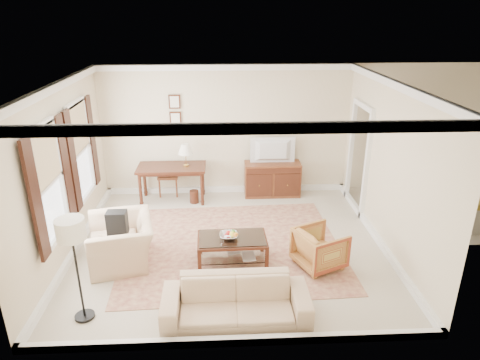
{
  "coord_description": "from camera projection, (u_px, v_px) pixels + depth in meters",
  "views": [
    {
      "loc": [
        -0.15,
        -6.73,
        3.97
      ],
      "look_at": [
        0.2,
        0.3,
        1.15
      ],
      "focal_mm": 32.0,
      "sensor_mm": 36.0,
      "label": 1
    }
  ],
  "objects": [
    {
      "name": "tv",
      "position": [
        273.0,
        143.0,
        9.35
      ],
      "size": [
        0.95,
        0.54,
        0.12
      ],
      "primitive_type": "imported",
      "rotation": [
        0.0,
        0.0,
        3.14
      ],
      "color": "black",
      "rests_on": "sideboard"
    },
    {
      "name": "rug",
      "position": [
        232.0,
        246.0,
        7.69
      ],
      "size": [
        3.95,
        3.43,
        0.01
      ],
      "primitive_type": "cube",
      "rotation": [
        0.0,
        0.0,
        0.04
      ],
      "color": "maroon",
      "rests_on": "room_shell"
    },
    {
      "name": "room_shell",
      "position": [
        228.0,
        110.0,
        6.8
      ],
      "size": [
        5.51,
        5.01,
        2.91
      ],
      "color": "beige",
      "rests_on": "ground"
    },
    {
      "name": "doorway",
      "position": [
        358.0,
        160.0,
        8.84
      ],
      "size": [
        0.1,
        1.12,
        2.25
      ],
      "primitive_type": null,
      "color": "white",
      "rests_on": "room_shell"
    },
    {
      "name": "annex_bedroom",
      "position": [
        444.0,
        197.0,
        8.87
      ],
      "size": [
        3.0,
        2.7,
        2.9
      ],
      "color": "beige",
      "rests_on": "ground"
    },
    {
      "name": "desk_lamp",
      "position": [
        186.0,
        155.0,
        9.17
      ],
      "size": [
        0.32,
        0.32,
        0.5
      ],
      "primitive_type": null,
      "color": "silver",
      "rests_on": "writing_desk"
    },
    {
      "name": "desk_chair",
      "position": [
        168.0,
        173.0,
        9.67
      ],
      "size": [
        0.52,
        0.52,
        1.05
      ],
      "primitive_type": null,
      "rotation": [
        0.0,
        0.0,
        0.18
      ],
      "color": "brown",
      "rests_on": "room_shell"
    },
    {
      "name": "club_armchair",
      "position": [
        121.0,
        235.0,
        7.05
      ],
      "size": [
        1.0,
        1.31,
        1.02
      ],
      "primitive_type": "imported",
      "rotation": [
        0.0,
        0.0,
        -1.35
      ],
      "color": "tan",
      "rests_on": "room_shell"
    },
    {
      "name": "striped_armchair",
      "position": [
        320.0,
        246.0,
        6.98
      ],
      "size": [
        0.89,
        0.92,
        0.73
      ],
      "primitive_type": "imported",
      "rotation": [
        0.0,
        0.0,
        1.99
      ],
      "color": "#963920",
      "rests_on": "room_shell"
    },
    {
      "name": "writing_desk",
      "position": [
        172.0,
        171.0,
        9.29
      ],
      "size": [
        1.47,
        0.74,
        0.8
      ],
      "color": "#401D12",
      "rests_on": "room_shell"
    },
    {
      "name": "coffee_table",
      "position": [
        232.0,
        243.0,
        7.06
      ],
      "size": [
        1.15,
        0.69,
        0.48
      ],
      "rotation": [
        0.0,
        0.0,
        0.02
      ],
      "color": "#401D12",
      "rests_on": "room_shell"
    },
    {
      "name": "floor_lamp",
      "position": [
        72.0,
        237.0,
        5.45
      ],
      "size": [
        0.37,
        0.37,
        1.52
      ],
      "color": "black",
      "rests_on": "room_shell"
    },
    {
      "name": "book_b",
      "position": [
        242.0,
        256.0,
        7.03
      ],
      "size": [
        0.28,
        0.04,
        0.38
      ],
      "primitive_type": "imported",
      "rotation": [
        0.0,
        0.0,
        0.04
      ],
      "color": "brown",
      "rests_on": "coffee_table"
    },
    {
      "name": "book_a",
      "position": [
        226.0,
        250.0,
        7.2
      ],
      "size": [
        0.28,
        0.09,
        0.38
      ],
      "primitive_type": "imported",
      "rotation": [
        0.0,
        0.0,
        0.2
      ],
      "color": "brown",
      "rests_on": "coffee_table"
    },
    {
      "name": "backpack",
      "position": [
        117.0,
        222.0,
        6.93
      ],
      "size": [
        0.33,
        0.38,
        0.4
      ],
      "primitive_type": "cube",
      "rotation": [
        0.0,
        0.0,
        -1.13
      ],
      "color": "black",
      "rests_on": "club_armchair"
    },
    {
      "name": "fruit_bowl",
      "position": [
        229.0,
        235.0,
        6.98
      ],
      "size": [
        0.42,
        0.42,
        0.1
      ],
      "primitive_type": "imported",
      "color": "silver",
      "rests_on": "coffee_table"
    },
    {
      "name": "sofa",
      "position": [
        236.0,
        296.0,
        5.74
      ],
      "size": [
        2.0,
        0.6,
        0.78
      ],
      "primitive_type": "imported",
      "rotation": [
        0.0,
        0.0,
        0.01
      ],
      "color": "tan",
      "rests_on": "room_shell"
    },
    {
      "name": "sideboard",
      "position": [
        272.0,
        179.0,
        9.69
      ],
      "size": [
        1.25,
        0.48,
        0.77
      ],
      "primitive_type": "cube",
      "color": "brown",
      "rests_on": "room_shell"
    },
    {
      "name": "framed_prints",
      "position": [
        175.0,
        110.0,
        9.24
      ],
      "size": [
        0.25,
        0.04,
        0.68
      ],
      "primitive_type": null,
      "color": "#401D12",
      "rests_on": "room_shell"
    },
    {
      "name": "window_rear",
      "position": [
        81.0,
        151.0,
        7.85
      ],
      "size": [
        0.12,
        1.56,
        1.8
      ],
      "primitive_type": null,
      "color": "#CCB284",
      "rests_on": "room_shell"
    },
    {
      "name": "window_front",
      "position": [
        49.0,
        184.0,
        6.37
      ],
      "size": [
        0.12,
        1.56,
        1.8
      ],
      "primitive_type": null,
      "color": "#CCB284",
      "rests_on": "room_shell"
    }
  ]
}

